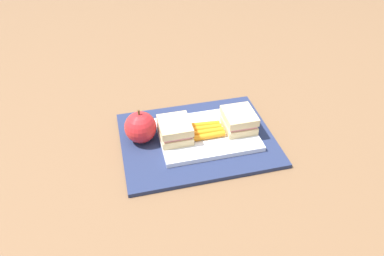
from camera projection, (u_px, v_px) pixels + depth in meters
The scene contains 7 objects.
ground_plane at pixel (197, 141), 0.87m from camera, with size 2.40×2.40×0.00m, color brown.
lunchbag_mat at pixel (197, 139), 0.87m from camera, with size 0.36×0.28×0.01m, color navy.
food_tray at pixel (207, 134), 0.87m from camera, with size 0.23×0.17×0.01m, color white.
sandwich_half_left at pixel (239, 120), 0.87m from camera, with size 0.07×0.08×0.04m.
sandwich_half_right at pixel (175, 130), 0.84m from camera, with size 0.07×0.08×0.04m.
carrot_sticks_bundle at pixel (207, 130), 0.86m from camera, with size 0.08×0.06×0.02m.
apple at pixel (140, 127), 0.84m from camera, with size 0.07×0.07×0.09m.
Camera 1 is at (0.17, 0.64, 0.57)m, focal length 33.95 mm.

